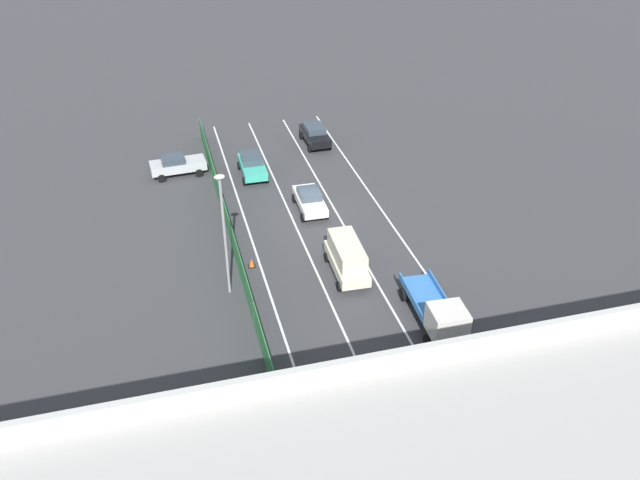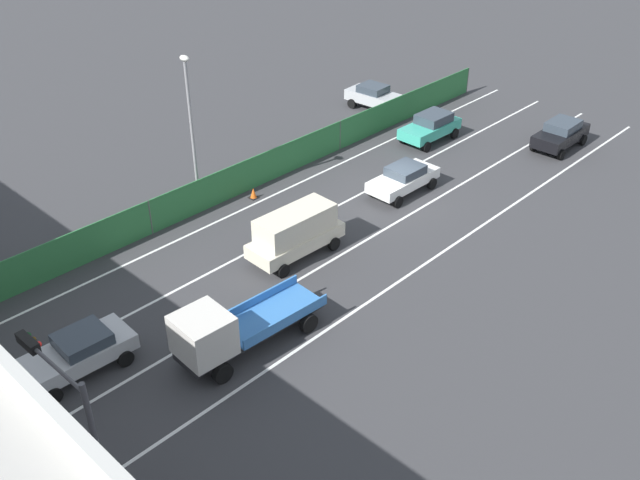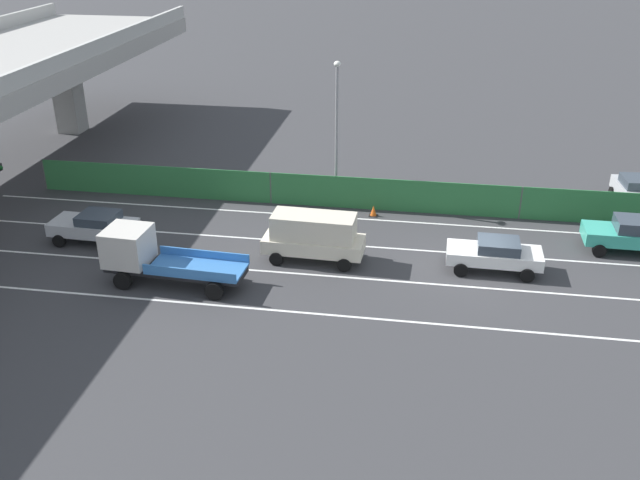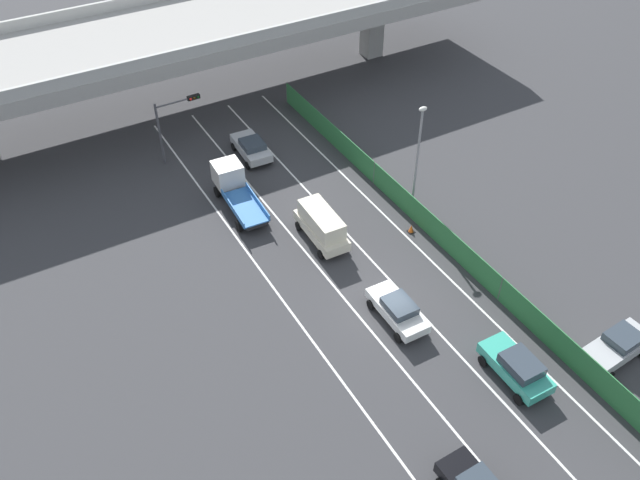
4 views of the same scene
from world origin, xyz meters
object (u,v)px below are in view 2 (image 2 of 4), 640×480
Objects in this scene: car_van_cream at (296,231)px; car_sedan_silver at (78,352)px; traffic_cone at (253,193)px; car_sedan_white at (404,178)px; traffic_light at (67,400)px; car_taxi_teal at (431,126)px; street_lamp at (191,118)px; car_sedan_black at (561,133)px; flatbed_truck_blue at (227,331)px; parked_wagon_silver at (376,97)px.

car_van_cream reaches higher than car_sedan_silver.
car_sedan_silver is 7.32× the size of traffic_cone.
car_sedan_silver is at bearing 90.15° from car_sedan_white.
car_sedan_white is 0.85× the size of traffic_light.
street_lamp is at bearing 74.83° from car_taxi_teal.
car_taxi_teal reaches higher than car_sedan_black.
street_lamp is at bearing 49.55° from car_sedan_white.
car_sedan_white is 15.55m from flatbed_truck_blue.
flatbed_truck_blue is 10.80× the size of traffic_cone.
traffic_cone is (8.66, 17.20, -0.67)m from car_sedan_black.
car_van_cream reaches higher than car_sedan_black.
car_sedan_silver is 0.54× the size of street_lamp.
car_taxi_teal reaches higher than traffic_cone.
flatbed_truck_blue is at bearing 117.72° from parked_wagon_silver.
flatbed_truck_blue is at bearing 115.40° from car_van_cream.
car_van_cream is 0.76× the size of flatbed_truck_blue.
car_sedan_black is 0.54× the size of street_lamp.
car_sedan_silver reaches higher than traffic_cone.
street_lamp is at bearing -48.67° from traffic_light.
flatbed_truck_blue is at bearing 106.70° from car_taxi_teal.
parked_wagon_silver is at bearing 13.49° from car_sedan_black.
traffic_light is (-7.98, 28.62, 2.70)m from car_taxi_teal.
car_sedan_white is 11.62m from street_lamp.
car_van_cream reaches higher than car_sedan_white.
car_sedan_white is 11.64m from car_sedan_black.
car_sedan_white is 1.02× the size of car_taxi_teal.
car_van_cream is 1.12× the size of car_sedan_silver.
car_van_cream is 1.11× the size of car_sedan_white.
flatbed_truck_blue is (-3.22, 6.78, -0.02)m from car_van_cream.
car_taxi_teal is (3.06, -6.60, 0.08)m from car_sedan_white.
flatbed_truck_blue is 0.80× the size of street_lamp.
traffic_light is (-1.45, 6.87, 2.37)m from flatbed_truck_blue.
car_sedan_white is at bearing -77.11° from flatbed_truck_blue.
car_van_cream reaches higher than traffic_cone.
car_van_cream is at bearing -91.02° from car_sedan_silver.
car_sedan_black reaches higher than car_sedan_silver.
car_sedan_black is 12.47m from parked_wagon_silver.
car_sedan_white is at bearing -88.30° from car_van_cream.
traffic_cone is at bearing 79.65° from car_taxi_teal.
car_sedan_white is (0.25, -8.37, -0.43)m from car_van_cream.
car_taxi_teal is at bearing -73.30° from flatbed_truck_blue.
car_van_cream reaches higher than parked_wagon_silver.
car_van_cream is at bearing 102.45° from car_taxi_teal.
flatbed_truck_blue is at bearing 90.37° from car_sedan_black.
car_sedan_silver is (-0.05, 19.44, 0.01)m from car_sedan_white.
traffic_cone is (10.29, -15.98, -3.37)m from traffic_light.
car_taxi_teal is 7.82m from car_sedan_black.
car_taxi_teal is at bearing -105.17° from street_lamp.
parked_wagon_silver is (8.83, -8.25, 0.05)m from car_sedan_white.
traffic_light reaches higher than parked_wagon_silver.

